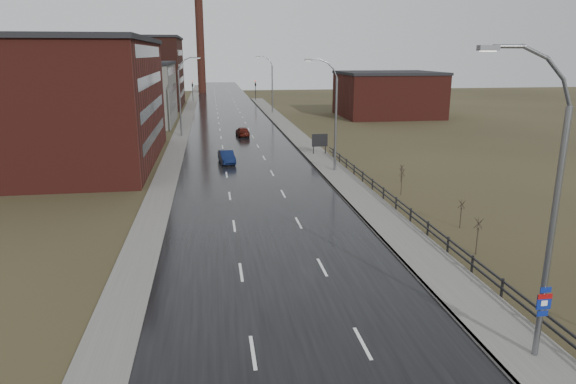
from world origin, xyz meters
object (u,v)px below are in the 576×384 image
object	(u,v)px
car_near	(227,157)
car_far	(243,132)
streetlight_main	(546,214)
billboard	(320,141)

from	to	relation	value
car_near	car_far	xyz separation A→B (m)	(2.96, 18.94, 0.02)
streetlight_main	car_near	world-z (taller)	streetlight_main
billboard	car_far	bearing A→B (deg)	117.73
car_near	car_far	size ratio (longest dim) A/B	1.01
car_far	car_near	bearing A→B (deg)	75.88
billboard	car_near	distance (m)	11.70
streetlight_main	car_far	world-z (taller)	streetlight_main
streetlight_main	billboard	bearing A→B (deg)	89.16
streetlight_main	billboard	xyz separation A→B (m)	(0.63, 43.00, -4.34)
billboard	car_far	xyz separation A→B (m)	(-8.23, 15.65, -1.01)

